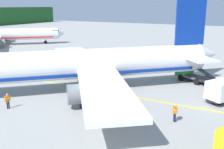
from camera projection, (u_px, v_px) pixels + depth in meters
airliner_foreground at (77, 65)px, 34.22m from camera, size 31.74×32.60×11.90m
airliner_mid_apron at (1, 35)px, 73.86m from camera, size 26.13×27.65×9.95m
service_truck_fuel at (190, 73)px, 39.30m from camera, size 4.55×6.65×2.65m
crew_marshaller at (175, 111)px, 25.32m from camera, size 0.46×0.52×1.78m
crew_loader_left at (81, 99)px, 28.63m from camera, size 0.59×0.39×1.78m
crew_supervisor at (8, 100)px, 28.54m from camera, size 0.61×0.35×1.72m
apron_guide_line at (112, 93)px, 33.80m from camera, size 0.30×60.00×0.01m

